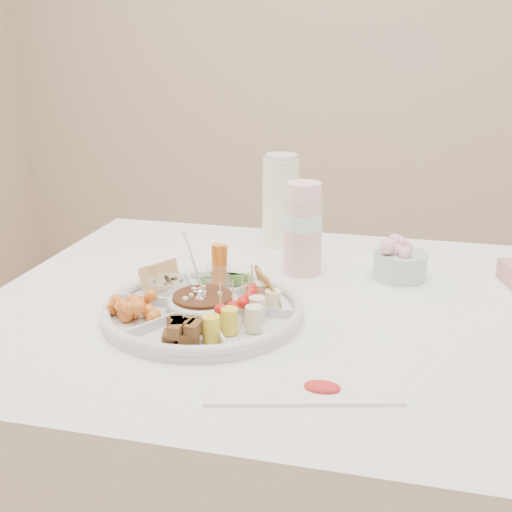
# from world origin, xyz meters

# --- Properties ---
(wall_back) EXTENTS (4.00, 0.02, 2.70)m
(wall_back) POSITION_xyz_m (0.00, 2.00, 1.35)
(wall_back) COLOR beige
(wall_back) RESTS_ON ground
(dining_table) EXTENTS (1.52, 1.02, 0.76)m
(dining_table) POSITION_xyz_m (0.00, 0.00, 0.38)
(dining_table) COLOR white
(dining_table) RESTS_ON floor
(party_tray) EXTENTS (0.38, 0.38, 0.04)m
(party_tray) POSITION_xyz_m (-0.29, -0.11, 0.78)
(party_tray) COLOR silver
(party_tray) RESTS_ON dining_table
(bean_dip) EXTENTS (0.12, 0.12, 0.04)m
(bean_dip) POSITION_xyz_m (-0.29, -0.11, 0.79)
(bean_dip) COLOR black
(bean_dip) RESTS_ON party_tray
(tortillas) EXTENTS (0.10, 0.10, 0.06)m
(tortillas) POSITION_xyz_m (-0.17, -0.04, 0.80)
(tortillas) COLOR #A27C41
(tortillas) RESTS_ON party_tray
(carrot_cucumber) EXTENTS (0.10, 0.10, 0.09)m
(carrot_cucumber) POSITION_xyz_m (-0.29, 0.02, 0.82)
(carrot_cucumber) COLOR orange
(carrot_cucumber) RESTS_ON party_tray
(pita_raisins) EXTENTS (0.12, 0.12, 0.06)m
(pita_raisins) POSITION_xyz_m (-0.40, -0.04, 0.80)
(pita_raisins) COLOR #EDC380
(pita_raisins) RESTS_ON party_tray
(cherries) EXTENTS (0.12, 0.12, 0.05)m
(cherries) POSITION_xyz_m (-0.40, -0.17, 0.79)
(cherries) COLOR #D47036
(cherries) RESTS_ON party_tray
(granola_chunks) EXTENTS (0.10, 0.10, 0.04)m
(granola_chunks) POSITION_xyz_m (-0.29, -0.24, 0.79)
(granola_chunks) COLOR brown
(granola_chunks) RESTS_ON party_tray
(banana_tomato) EXTENTS (0.10, 0.10, 0.08)m
(banana_tomato) POSITION_xyz_m (-0.17, -0.17, 0.82)
(banana_tomato) COLOR #D4C369
(banana_tomato) RESTS_ON party_tray
(cup_stack) EXTENTS (0.11, 0.11, 0.24)m
(cup_stack) POSITION_xyz_m (-0.14, 0.19, 0.88)
(cup_stack) COLOR silver
(cup_stack) RESTS_ON dining_table
(thermos) EXTENTS (0.09, 0.09, 0.24)m
(thermos) POSITION_xyz_m (-0.24, 0.38, 0.88)
(thermos) COLOR white
(thermos) RESTS_ON dining_table
(flower_bowl) EXTENTS (0.12, 0.12, 0.09)m
(flower_bowl) POSITION_xyz_m (0.07, 0.20, 0.80)
(flower_bowl) COLOR #8CB0A0
(flower_bowl) RESTS_ON dining_table
(placemat) EXTENTS (0.31, 0.17, 0.01)m
(placemat) POSITION_xyz_m (-0.05, -0.33, 0.76)
(placemat) COLOR silver
(placemat) RESTS_ON dining_table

